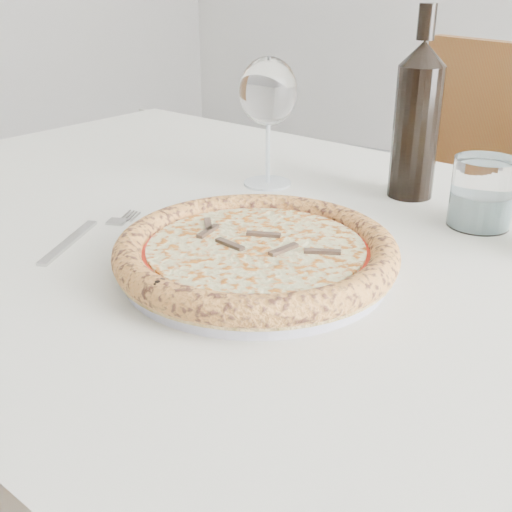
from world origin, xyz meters
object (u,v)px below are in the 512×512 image
(plate, at_px, (256,265))
(tumbler, at_px, (481,197))
(pizza, at_px, (256,251))
(wine_glass, at_px, (268,94))
(wine_bottle, at_px, (417,119))
(dining_table, at_px, (298,300))
(chair_far, at_px, (458,229))

(plate, xyz_separation_m, tumbler, (0.17, 0.29, 0.03))
(pizza, bearing_deg, wine_glass, 119.87)
(wine_bottle, bearing_deg, plate, -97.67)
(dining_table, xyz_separation_m, chair_far, (0.01, 0.73, -0.14))
(pizza, distance_m, wine_bottle, 0.37)
(dining_table, xyz_separation_m, plate, (0.00, -0.10, 0.09))
(pizza, height_order, tumbler, tumbler)
(tumbler, bearing_deg, dining_table, -132.57)
(plate, height_order, wine_glass, wine_glass)
(pizza, height_order, wine_glass, wine_glass)
(chair_far, xyz_separation_m, pizza, (-0.01, -0.83, 0.25))
(wine_glass, distance_m, wine_bottle, 0.22)
(tumbler, bearing_deg, pizza, -120.84)
(dining_table, distance_m, wine_bottle, 0.33)
(chair_far, bearing_deg, dining_table, -90.43)
(plate, height_order, wine_bottle, wine_bottle)
(plate, relative_size, tumbler, 3.24)
(plate, xyz_separation_m, wine_bottle, (0.05, 0.36, 0.11))
(tumbler, bearing_deg, chair_far, 106.88)
(wine_glass, bearing_deg, chair_far, 72.83)
(plate, distance_m, tumbler, 0.33)
(pizza, bearing_deg, plate, 60.00)
(wine_bottle, bearing_deg, wine_glass, -161.42)
(dining_table, bearing_deg, pizza, -90.00)
(tumbler, relative_size, wine_bottle, 0.34)
(pizza, bearing_deg, tumbler, 59.16)
(tumbler, xyz_separation_m, wine_bottle, (-0.12, 0.07, 0.08))
(plate, bearing_deg, chair_far, 89.63)
(chair_far, distance_m, plate, 0.86)
(dining_table, xyz_separation_m, wine_glass, (-0.16, 0.18, 0.22))
(plate, relative_size, wine_glass, 1.51)
(dining_table, bearing_deg, chair_far, 89.57)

